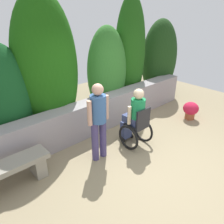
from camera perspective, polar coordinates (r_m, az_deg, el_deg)
ground_plane at (r=4.52m, az=10.41°, el=-13.30°), size 10.28×10.28×0.00m
stone_retaining_wall at (r=5.39m, az=-4.61°, el=-0.94°), size 6.44×0.40×0.82m
hedge_backdrop at (r=5.66m, az=-6.62°, el=10.83°), size 7.57×1.06×3.18m
stone_bench at (r=4.14m, az=-27.05°, el=-14.49°), size 1.63×0.40×0.49m
person_in_wheelchair at (r=4.76m, az=6.06°, el=-1.92°), size 0.53×0.66×1.33m
person_standing_companion at (r=4.18m, az=-3.53°, el=-1.47°), size 0.49×0.30×1.58m
flower_pot_terracotta_by_wall at (r=6.39m, az=19.68°, el=0.56°), size 0.41×0.41×0.48m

